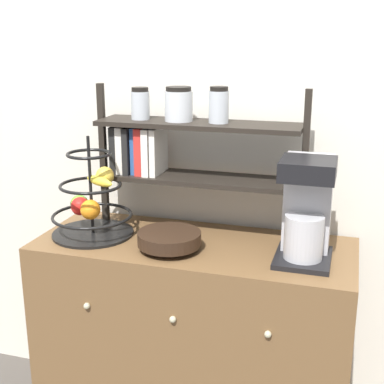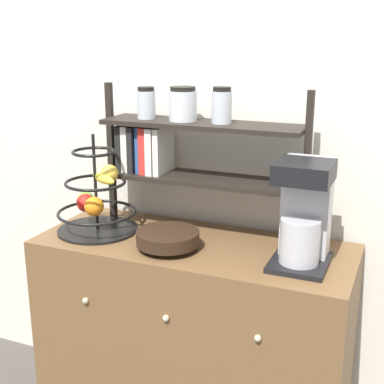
% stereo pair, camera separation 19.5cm
% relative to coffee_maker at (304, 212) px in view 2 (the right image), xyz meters
% --- Properties ---
extents(wall_back, '(7.00, 0.05, 2.60)m').
position_rel_coffee_maker_xyz_m(wall_back, '(-0.41, 0.30, 0.27)').
color(wall_back, silver).
rests_on(wall_back, ground_plane).
extents(sideboard, '(1.19, 0.50, 0.85)m').
position_rel_coffee_maker_xyz_m(sideboard, '(-0.41, 0.02, -0.60)').
color(sideboard, brown).
rests_on(sideboard, ground_plane).
extents(coffee_maker, '(0.19, 0.23, 0.36)m').
position_rel_coffee_maker_xyz_m(coffee_maker, '(0.00, 0.00, 0.00)').
color(coffee_maker, black).
rests_on(coffee_maker, sideboard).
extents(fruit_stand, '(0.32, 0.32, 0.39)m').
position_rel_coffee_maker_xyz_m(fruit_stand, '(-0.81, -0.01, -0.06)').
color(fruit_stand, black).
rests_on(fruit_stand, sideboard).
extents(wooden_bowl, '(0.23, 0.23, 0.07)m').
position_rel_coffee_maker_xyz_m(wooden_bowl, '(-0.47, -0.07, -0.14)').
color(wooden_bowl, black).
rests_on(wooden_bowl, sideboard).
extents(shelf_hutch, '(0.83, 0.20, 0.57)m').
position_rel_coffee_maker_xyz_m(shelf_hutch, '(-0.53, 0.15, 0.17)').
color(shelf_hutch, black).
rests_on(shelf_hutch, sideboard).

